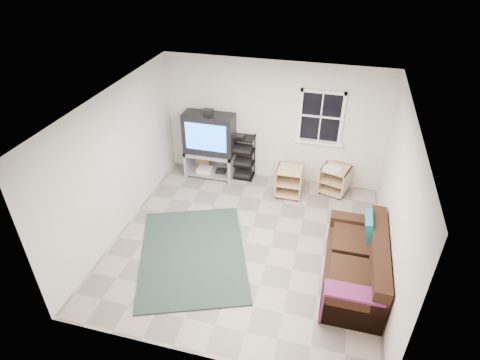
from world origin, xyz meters
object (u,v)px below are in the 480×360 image
(side_table_left, at_px, (290,180))
(sofa, at_px, (357,266))
(tv_unit, at_px, (210,140))
(side_table_right, at_px, (335,177))
(av_rack, at_px, (242,160))

(side_table_left, bearing_deg, sofa, -57.34)
(tv_unit, xyz_separation_m, side_table_left, (1.80, -0.28, -0.54))
(tv_unit, bearing_deg, side_table_left, -8.79)
(tv_unit, height_order, sofa, tv_unit)
(side_table_left, xyz_separation_m, side_table_right, (0.90, 0.31, 0.01))
(tv_unit, height_order, av_rack, tv_unit)
(side_table_right, distance_m, sofa, 2.52)
(side_table_left, height_order, sofa, sofa)
(tv_unit, distance_m, side_table_left, 1.90)
(av_rack, relative_size, side_table_left, 1.66)
(av_rack, height_order, side_table_right, av_rack)
(side_table_right, height_order, sofa, sofa)
(av_rack, distance_m, sofa, 3.54)
(side_table_right, bearing_deg, side_table_left, -160.92)
(side_table_left, relative_size, sofa, 0.31)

